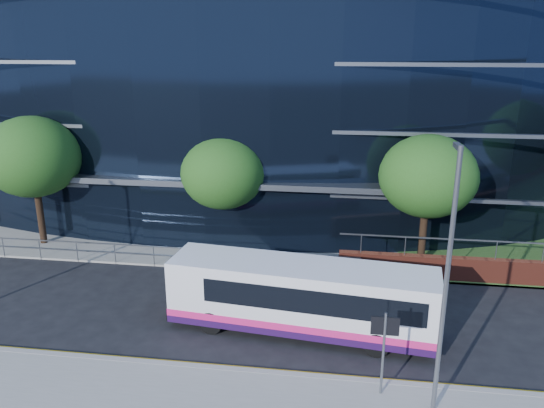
# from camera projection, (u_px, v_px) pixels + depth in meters

# --- Properties ---
(ground) EXTENTS (200.00, 200.00, 0.00)m
(ground) POSITION_uv_depth(u_px,v_px,m) (248.00, 356.00, 18.70)
(ground) COLOR black
(ground) RESTS_ON ground
(kerb) EXTENTS (80.00, 0.25, 0.16)m
(kerb) POSITION_uv_depth(u_px,v_px,m) (243.00, 371.00, 17.73)
(kerb) COLOR gray
(kerb) RESTS_ON ground
(yellow_line_outer) EXTENTS (80.00, 0.08, 0.01)m
(yellow_line_outer) POSITION_uv_depth(u_px,v_px,m) (244.00, 370.00, 17.94)
(yellow_line_outer) COLOR gold
(yellow_line_outer) RESTS_ON ground
(yellow_line_inner) EXTENTS (80.00, 0.08, 0.01)m
(yellow_line_inner) POSITION_uv_depth(u_px,v_px,m) (245.00, 367.00, 18.09)
(yellow_line_inner) COLOR gold
(yellow_line_inner) RESTS_ON ground
(far_forecourt) EXTENTS (50.00, 8.00, 0.10)m
(far_forecourt) POSITION_uv_depth(u_px,v_px,m) (179.00, 237.00, 29.89)
(far_forecourt) COLOR gray
(far_forecourt) RESTS_ON ground
(glass_office) EXTENTS (44.00, 23.10, 16.00)m
(glass_office) POSITION_uv_depth(u_px,v_px,m) (245.00, 80.00, 36.56)
(glass_office) COLOR black
(glass_office) RESTS_ON ground
(guard_railings) EXTENTS (24.00, 0.05, 1.10)m
(guard_railings) POSITION_uv_depth(u_px,v_px,m) (115.00, 249.00, 26.14)
(guard_railings) COLOR slate
(guard_railings) RESTS_ON ground
(street_sign) EXTENTS (0.85, 0.09, 2.80)m
(street_sign) POSITION_uv_depth(u_px,v_px,m) (384.00, 336.00, 15.96)
(street_sign) COLOR slate
(street_sign) RESTS_ON pavement_near
(tree_far_a) EXTENTS (4.95, 4.95, 6.98)m
(tree_far_a) POSITION_uv_depth(u_px,v_px,m) (32.00, 157.00, 27.50)
(tree_far_a) COLOR black
(tree_far_a) RESTS_ON ground
(tree_far_b) EXTENTS (4.29, 4.29, 6.05)m
(tree_far_b) POSITION_uv_depth(u_px,v_px,m) (223.00, 173.00, 26.83)
(tree_far_b) COLOR black
(tree_far_b) RESTS_ON ground
(tree_far_c) EXTENTS (4.62, 4.62, 6.51)m
(tree_far_c) POSITION_uv_depth(u_px,v_px,m) (428.00, 176.00, 24.92)
(tree_far_c) COLOR black
(tree_far_c) RESTS_ON ground
(streetlight_east) EXTENTS (0.15, 0.77, 8.00)m
(streetlight_east) POSITION_uv_depth(u_px,v_px,m) (447.00, 278.00, 14.52)
(streetlight_east) COLOR slate
(streetlight_east) RESTS_ON pavement_near
(city_bus) EXTENTS (10.26, 3.41, 2.72)m
(city_bus) POSITION_uv_depth(u_px,v_px,m) (304.00, 297.00, 19.91)
(city_bus) COLOR white
(city_bus) RESTS_ON ground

